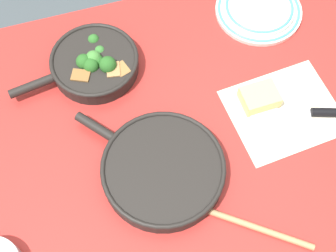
{
  "coord_description": "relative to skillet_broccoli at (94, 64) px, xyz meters",
  "views": [
    {
      "loc": [
        -0.16,
        -0.52,
        1.83
      ],
      "look_at": [
        0.0,
        0.0,
        0.77
      ],
      "focal_mm": 50.0,
      "sensor_mm": 36.0,
      "label": 1
    }
  ],
  "objects": [
    {
      "name": "skillet_broccoli",
      "position": [
        0.0,
        0.0,
        0.0
      ],
      "size": [
        0.36,
        0.24,
        0.07
      ],
      "rotation": [
        0.0,
        0.0,
        3.3
      ],
      "color": "black",
      "rests_on": "dining_table_red"
    },
    {
      "name": "dinner_plate_stack",
      "position": [
        0.51,
        0.06,
        -0.02
      ],
      "size": [
        0.25,
        0.25,
        0.03
      ],
      "color": "silver",
      "rests_on": "dining_table_red"
    },
    {
      "name": "dining_table_red",
      "position": [
        0.14,
        -0.24,
        -0.11
      ],
      "size": [
        1.23,
        0.91,
        0.75
      ],
      "color": "#B72D28",
      "rests_on": "ground_plane"
    },
    {
      "name": "cheese_block",
      "position": [
        0.39,
        -0.23,
        -0.01
      ],
      "size": [
        0.1,
        0.08,
        0.04
      ],
      "color": "#EFD67A",
      "rests_on": "dining_table_red"
    },
    {
      "name": "wooden_spoon",
      "position": [
        0.18,
        -0.48,
        -0.02
      ],
      "size": [
        0.32,
        0.25,
        0.02
      ],
      "rotation": [
        0.0,
        0.0,
        2.5
      ],
      "color": "tan",
      "rests_on": "dining_table_red"
    },
    {
      "name": "grater_knife",
      "position": [
        0.51,
        -0.3,
        -0.02
      ],
      "size": [
        0.24,
        0.1,
        0.02
      ],
      "rotation": [
        0.0,
        0.0,
        2.82
      ],
      "color": "silver",
      "rests_on": "dining_table_red"
    },
    {
      "name": "ground_plane",
      "position": [
        0.14,
        -0.24,
        -0.78
      ],
      "size": [
        14.0,
        14.0,
        0.0
      ],
      "primitive_type": "plane",
      "color": "#424C51"
    },
    {
      "name": "parchment_sheet",
      "position": [
        0.45,
        -0.27,
        -0.03
      ],
      "size": [
        0.3,
        0.26,
        0.0
      ],
      "color": "silver",
      "rests_on": "dining_table_red"
    },
    {
      "name": "skillet_eggs",
      "position": [
        0.09,
        -0.35,
        -0.0
      ],
      "size": [
        0.33,
        0.36,
        0.05
      ],
      "rotation": [
        0.0,
        0.0,
        2.26
      ],
      "color": "black",
      "rests_on": "dining_table_red"
    }
  ]
}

